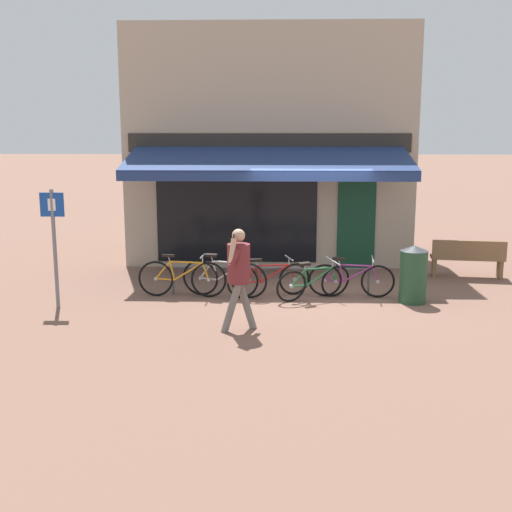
{
  "coord_description": "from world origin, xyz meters",
  "views": [
    {
      "loc": [
        -0.69,
        -12.84,
        3.26
      ],
      "look_at": [
        -1.08,
        -1.51,
        1.05
      ],
      "focal_mm": 45.0,
      "sensor_mm": 36.0,
      "label": 1
    }
  ],
  "objects_px": {
    "bicycle_silver": "(224,278)",
    "pedestrian_adult": "(239,269)",
    "bicycle_red": "(269,279)",
    "parking_sign": "(54,236)",
    "bicycle_green": "(314,282)",
    "bicycle_orange": "(182,278)",
    "bicycle_purple": "(351,279)",
    "park_bench": "(468,258)",
    "litter_bin": "(413,274)"
  },
  "relations": [
    {
      "from": "parking_sign",
      "to": "bicycle_red",
      "type": "bearing_deg",
      "value": 13.55
    },
    {
      "from": "bicycle_red",
      "to": "bicycle_purple",
      "type": "distance_m",
      "value": 1.64
    },
    {
      "from": "bicycle_purple",
      "to": "litter_bin",
      "type": "height_order",
      "value": "litter_bin"
    },
    {
      "from": "bicycle_red",
      "to": "litter_bin",
      "type": "height_order",
      "value": "litter_bin"
    },
    {
      "from": "bicycle_red",
      "to": "parking_sign",
      "type": "xyz_separation_m",
      "value": [
        -3.95,
        -0.95,
        1.02
      ]
    },
    {
      "from": "bicycle_orange",
      "to": "bicycle_green",
      "type": "bearing_deg",
      "value": -0.56
    },
    {
      "from": "bicycle_red",
      "to": "litter_bin",
      "type": "distance_m",
      "value": 2.82
    },
    {
      "from": "bicycle_orange",
      "to": "park_bench",
      "type": "xyz_separation_m",
      "value": [
        6.19,
        1.89,
        0.08
      ]
    },
    {
      "from": "bicycle_orange",
      "to": "bicycle_purple",
      "type": "distance_m",
      "value": 3.38
    },
    {
      "from": "bicycle_silver",
      "to": "pedestrian_adult",
      "type": "relative_size",
      "value": 1.0
    },
    {
      "from": "bicycle_silver",
      "to": "park_bench",
      "type": "relative_size",
      "value": 1.06
    },
    {
      "from": "park_bench",
      "to": "bicycle_silver",
      "type": "bearing_deg",
      "value": -152.88
    },
    {
      "from": "parking_sign",
      "to": "park_bench",
      "type": "relative_size",
      "value": 1.35
    },
    {
      "from": "bicycle_purple",
      "to": "park_bench",
      "type": "bearing_deg",
      "value": 36.86
    },
    {
      "from": "bicycle_orange",
      "to": "pedestrian_adult",
      "type": "bearing_deg",
      "value": -56.86
    },
    {
      "from": "pedestrian_adult",
      "to": "litter_bin",
      "type": "height_order",
      "value": "pedestrian_adult"
    },
    {
      "from": "bicycle_silver",
      "to": "pedestrian_adult",
      "type": "height_order",
      "value": "pedestrian_adult"
    },
    {
      "from": "bicycle_purple",
      "to": "pedestrian_adult",
      "type": "relative_size",
      "value": 0.99
    },
    {
      "from": "litter_bin",
      "to": "park_bench",
      "type": "bearing_deg",
      "value": 52.49
    },
    {
      "from": "litter_bin",
      "to": "parking_sign",
      "type": "bearing_deg",
      "value": -174.91
    },
    {
      "from": "bicycle_green",
      "to": "pedestrian_adult",
      "type": "relative_size",
      "value": 0.89
    },
    {
      "from": "bicycle_green",
      "to": "bicycle_purple",
      "type": "height_order",
      "value": "bicycle_purple"
    },
    {
      "from": "bicycle_green",
      "to": "bicycle_red",
      "type": "bearing_deg",
      "value": 138.46
    },
    {
      "from": "bicycle_silver",
      "to": "pedestrian_adult",
      "type": "bearing_deg",
      "value": -67.63
    },
    {
      "from": "bicycle_red",
      "to": "bicycle_purple",
      "type": "xyz_separation_m",
      "value": [
        1.64,
        -0.0,
        0.01
      ]
    },
    {
      "from": "bicycle_orange",
      "to": "litter_bin",
      "type": "relative_size",
      "value": 1.6
    },
    {
      "from": "bicycle_orange",
      "to": "bicycle_purple",
      "type": "bearing_deg",
      "value": 3.96
    },
    {
      "from": "bicycle_orange",
      "to": "bicycle_green",
      "type": "relative_size",
      "value": 1.17
    },
    {
      "from": "litter_bin",
      "to": "pedestrian_adult",
      "type": "bearing_deg",
      "value": -149.75
    },
    {
      "from": "bicycle_silver",
      "to": "park_bench",
      "type": "xyz_separation_m",
      "value": [
        5.34,
        1.92,
        0.07
      ]
    },
    {
      "from": "bicycle_red",
      "to": "parking_sign",
      "type": "bearing_deg",
      "value": 176.47
    },
    {
      "from": "bicycle_green",
      "to": "litter_bin",
      "type": "xyz_separation_m",
      "value": [
        1.9,
        -0.13,
        0.21
      ]
    },
    {
      "from": "bicycle_purple",
      "to": "bicycle_red",
      "type": "bearing_deg",
      "value": -176.19
    },
    {
      "from": "parking_sign",
      "to": "park_bench",
      "type": "xyz_separation_m",
      "value": [
        8.41,
        2.78,
        -0.91
      ]
    },
    {
      "from": "litter_bin",
      "to": "bicycle_red",
      "type": "bearing_deg",
      "value": 172.82
    },
    {
      "from": "bicycle_green",
      "to": "park_bench",
      "type": "distance_m",
      "value": 4.12
    },
    {
      "from": "bicycle_red",
      "to": "pedestrian_adult",
      "type": "height_order",
      "value": "pedestrian_adult"
    },
    {
      "from": "bicycle_red",
      "to": "pedestrian_adult",
      "type": "bearing_deg",
      "value": -118.61
    },
    {
      "from": "bicycle_red",
      "to": "bicycle_purple",
      "type": "relative_size",
      "value": 0.97
    },
    {
      "from": "litter_bin",
      "to": "bicycle_orange",
      "type": "bearing_deg",
      "value": 176.41
    },
    {
      "from": "bicycle_red",
      "to": "litter_bin",
      "type": "relative_size",
      "value": 1.49
    },
    {
      "from": "bicycle_purple",
      "to": "pedestrian_adult",
      "type": "distance_m",
      "value": 3.15
    },
    {
      "from": "bicycle_silver",
      "to": "bicycle_red",
      "type": "bearing_deg",
      "value": 17.07
    },
    {
      "from": "bicycle_purple",
      "to": "litter_bin",
      "type": "distance_m",
      "value": 1.22
    },
    {
      "from": "parking_sign",
      "to": "bicycle_silver",
      "type": "bearing_deg",
      "value": 15.7
    },
    {
      "from": "bicycle_red",
      "to": "park_bench",
      "type": "distance_m",
      "value": 4.82
    },
    {
      "from": "litter_bin",
      "to": "parking_sign",
      "type": "height_order",
      "value": "parking_sign"
    },
    {
      "from": "bicycle_orange",
      "to": "bicycle_silver",
      "type": "relative_size",
      "value": 1.03
    },
    {
      "from": "litter_bin",
      "to": "parking_sign",
      "type": "relative_size",
      "value": 0.5
    },
    {
      "from": "bicycle_orange",
      "to": "litter_bin",
      "type": "height_order",
      "value": "litter_bin"
    }
  ]
}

